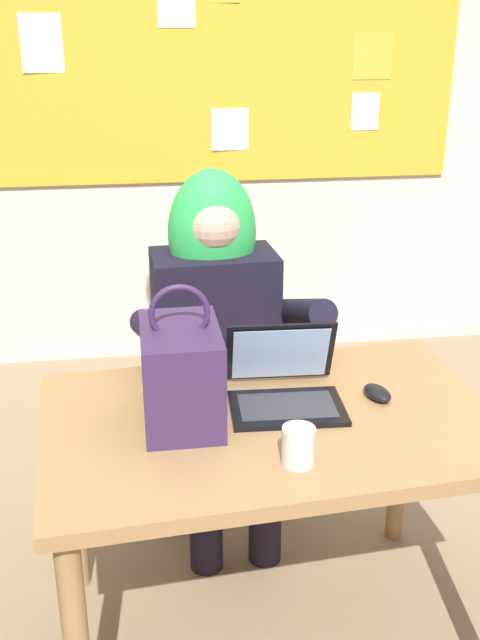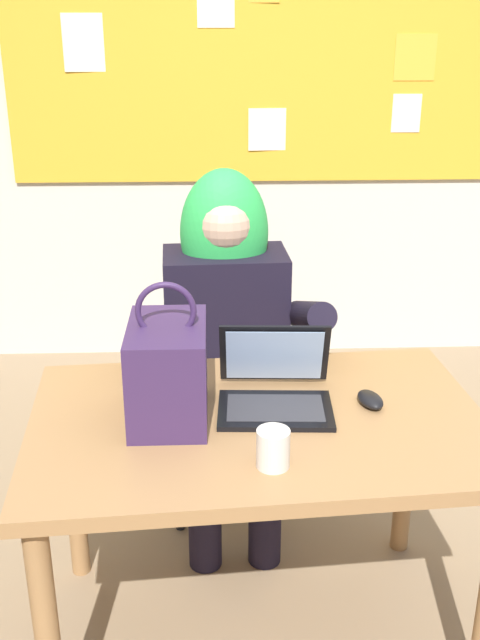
# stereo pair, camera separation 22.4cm
# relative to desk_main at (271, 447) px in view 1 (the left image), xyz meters

# --- Properties ---
(ground_plane) EXTENTS (24.00, 24.00, 0.00)m
(ground_plane) POSITION_rel_desk_main_xyz_m (0.10, -0.06, -0.63)
(ground_plane) COLOR #937A5B
(wall_back_bulletin) EXTENTS (5.29, 2.28, 2.97)m
(wall_back_bulletin) POSITION_rel_desk_main_xyz_m (0.10, 2.09, 0.86)
(wall_back_bulletin) COLOR beige
(wall_back_bulletin) RESTS_ON ground
(desk_main) EXTENTS (1.26, 0.86, 0.73)m
(desk_main) POSITION_rel_desk_main_xyz_m (0.00, 0.00, 0.00)
(desk_main) COLOR #A37547
(desk_main) RESTS_ON ground
(chair_at_desk) EXTENTS (0.43, 0.43, 0.91)m
(chair_at_desk) POSITION_rel_desk_main_xyz_m (-0.07, 0.75, -0.12)
(chair_at_desk) COLOR black
(chair_at_desk) RESTS_ON ground
(person_costumed) EXTENTS (0.61, 0.62, 1.26)m
(person_costumed) POSITION_rel_desk_main_xyz_m (-0.07, 0.62, 0.11)
(person_costumed) COLOR black
(person_costumed) RESTS_ON ground
(laptop) EXTENTS (0.32, 0.30, 0.21)m
(laptop) POSITION_rel_desk_main_xyz_m (0.05, 0.08, 0.14)
(laptop) COLOR black
(laptop) RESTS_ON desk_main
(computer_mouse) EXTENTS (0.08, 0.12, 0.03)m
(computer_mouse) POSITION_rel_desk_main_xyz_m (0.31, 0.06, 0.11)
(computer_mouse) COLOR black
(computer_mouse) RESTS_ON desk_main
(handbag) EXTENTS (0.20, 0.30, 0.38)m
(handbag) POSITION_rel_desk_main_xyz_m (-0.24, 0.02, 0.23)
(handbag) COLOR #38234C
(handbag) RESTS_ON desk_main
(coffee_mug) EXTENTS (0.08, 0.08, 0.09)m
(coffee_mug) POSITION_rel_desk_main_xyz_m (0.02, -0.23, 0.14)
(coffee_mug) COLOR silver
(coffee_mug) RESTS_ON desk_main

